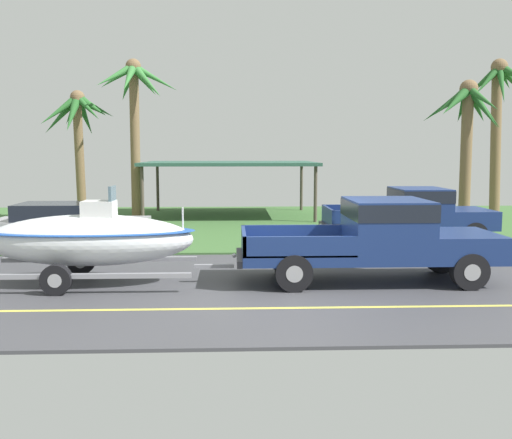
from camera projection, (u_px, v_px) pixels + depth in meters
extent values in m
cube|color=#424247|center=(291.00, 287.00, 12.78)|extent=(36.00, 8.00, 0.06)
cube|color=#3D6633|center=(264.00, 224.00, 23.69)|extent=(36.00, 14.00, 0.11)
cube|color=#DBCC4C|center=(301.00, 308.00, 10.99)|extent=(34.20, 0.12, 0.01)
cube|color=navy|center=(368.00, 254.00, 13.18)|extent=(5.78, 1.99, 0.22)
cube|color=navy|center=(459.00, 241.00, 13.23)|extent=(1.62, 1.99, 0.38)
cube|color=navy|center=(387.00, 224.00, 13.12)|extent=(1.73, 1.99, 1.15)
cube|color=black|center=(387.00, 209.00, 13.08)|extent=(1.75, 2.01, 0.38)
cube|color=#112047|center=(295.00, 249.00, 13.10)|extent=(2.43, 1.99, 0.04)
cube|color=navy|center=(291.00, 234.00, 14.02)|extent=(2.43, 0.08, 0.45)
cube|color=navy|center=(300.00, 247.00, 12.12)|extent=(2.43, 0.08, 0.45)
cube|color=navy|center=(244.00, 240.00, 13.03)|extent=(0.08, 1.99, 0.45)
cube|color=#333338|center=(239.00, 258.00, 13.07)|extent=(0.12, 1.79, 0.16)
sphere|color=#B2B2B7|center=(234.00, 256.00, 13.06)|extent=(0.10, 0.10, 0.10)
cylinder|color=black|center=(440.00, 256.00, 14.17)|extent=(0.80, 0.28, 0.80)
cylinder|color=#9E9EA3|center=(440.00, 256.00, 14.17)|extent=(0.36, 0.29, 0.36)
cylinder|color=black|center=(470.00, 271.00, 12.41)|extent=(0.80, 0.28, 0.80)
cylinder|color=#9E9EA3|center=(470.00, 271.00, 12.41)|extent=(0.36, 0.29, 0.36)
cylinder|color=black|center=(286.00, 258.00, 14.01)|extent=(0.80, 0.28, 0.80)
cylinder|color=#9E9EA3|center=(286.00, 258.00, 14.01)|extent=(0.36, 0.29, 0.36)
cylinder|color=black|center=(294.00, 273.00, 12.26)|extent=(0.80, 0.28, 0.80)
cylinder|color=#9E9EA3|center=(294.00, 273.00, 12.26)|extent=(0.36, 0.29, 0.36)
cube|color=gray|center=(214.00, 266.00, 13.07)|extent=(0.90, 0.10, 0.08)
cube|color=gray|center=(100.00, 259.00, 13.89)|extent=(4.65, 0.12, 0.10)
cube|color=gray|center=(79.00, 276.00, 12.02)|extent=(4.65, 0.12, 0.10)
cylinder|color=black|center=(81.00, 261.00, 13.94)|extent=(0.64, 0.22, 0.64)
cylinder|color=#9E9EA3|center=(81.00, 261.00, 13.94)|extent=(0.29, 0.23, 0.29)
cylinder|color=black|center=(56.00, 280.00, 11.95)|extent=(0.64, 0.22, 0.64)
cylinder|color=#9E9EA3|center=(56.00, 280.00, 11.95)|extent=(0.29, 0.23, 0.29)
ellipsoid|color=silver|center=(90.00, 240.00, 12.88)|extent=(4.62, 1.72, 1.14)
ellipsoid|color=#1E4CA5|center=(89.00, 231.00, 12.86)|extent=(4.72, 1.75, 0.12)
cube|color=silver|center=(99.00, 215.00, 12.83)|extent=(0.70, 0.60, 0.65)
cube|color=slate|center=(112.00, 194.00, 12.78)|extent=(0.06, 0.56, 0.36)
cylinder|color=silver|center=(183.00, 218.00, 12.91)|extent=(0.04, 0.04, 0.50)
cube|color=navy|center=(407.00, 224.00, 18.57)|extent=(5.25, 2.00, 0.22)
cube|color=navy|center=(466.00, 215.00, 18.61)|extent=(1.47, 2.00, 0.38)
cube|color=navy|center=(419.00, 205.00, 18.51)|extent=(1.57, 2.00, 1.06)
cube|color=black|center=(420.00, 195.00, 18.47)|extent=(1.59, 2.02, 0.38)
cube|color=#112047|center=(361.00, 221.00, 18.49)|extent=(2.20, 2.00, 0.04)
cube|color=navy|center=(354.00, 211.00, 19.42)|extent=(2.20, 0.08, 0.45)
cube|color=navy|center=(368.00, 218.00, 17.52)|extent=(2.20, 0.08, 0.45)
cube|color=navy|center=(328.00, 214.00, 18.43)|extent=(0.08, 2.00, 0.45)
cube|color=#333338|center=(325.00, 227.00, 18.47)|extent=(0.12, 1.80, 0.16)
sphere|color=#B2B2B7|center=(321.00, 225.00, 18.46)|extent=(0.10, 0.10, 0.10)
cylinder|color=black|center=(452.00, 228.00, 19.55)|extent=(0.80, 0.28, 0.80)
cylinder|color=#9E9EA3|center=(452.00, 228.00, 19.55)|extent=(0.36, 0.29, 0.36)
cylinder|color=black|center=(474.00, 235.00, 17.79)|extent=(0.80, 0.28, 0.80)
cylinder|color=#9E9EA3|center=(474.00, 235.00, 17.79)|extent=(0.36, 0.29, 0.36)
cylinder|color=black|center=(351.00, 228.00, 19.41)|extent=(0.80, 0.28, 0.80)
cylinder|color=#9E9EA3|center=(351.00, 228.00, 19.41)|extent=(0.36, 0.29, 0.36)
cylinder|color=black|center=(363.00, 236.00, 17.65)|extent=(0.80, 0.28, 0.80)
cylinder|color=#9E9EA3|center=(363.00, 236.00, 17.65)|extent=(0.36, 0.29, 0.36)
cube|color=#99999E|center=(71.00, 230.00, 17.87)|extent=(4.71, 1.86, 0.70)
cube|color=black|center=(62.00, 211.00, 17.79)|extent=(2.64, 1.71, 0.50)
cylinder|color=black|center=(128.00, 233.00, 18.80)|extent=(0.66, 0.22, 0.66)
cylinder|color=#9E9EA3|center=(128.00, 233.00, 18.80)|extent=(0.30, 0.23, 0.30)
cylinder|color=black|center=(118.00, 241.00, 17.12)|extent=(0.66, 0.22, 0.66)
cylinder|color=#9E9EA3|center=(118.00, 241.00, 17.12)|extent=(0.30, 0.23, 0.30)
cylinder|color=black|center=(28.00, 233.00, 18.67)|extent=(0.66, 0.22, 0.66)
cylinder|color=#9E9EA3|center=(28.00, 233.00, 18.67)|extent=(0.30, 0.23, 0.30)
cylinder|color=black|center=(8.00, 241.00, 16.99)|extent=(0.66, 0.22, 0.66)
cylinder|color=#9E9EA3|center=(8.00, 241.00, 16.99)|extent=(0.30, 0.23, 0.30)
cylinder|color=#4C4238|center=(301.00, 188.00, 28.68)|extent=(0.14, 0.14, 2.36)
cylinder|color=#4C4238|center=(315.00, 195.00, 23.83)|extent=(0.14, 0.14, 2.36)
cylinder|color=#4C4238|center=(158.00, 188.00, 28.39)|extent=(0.14, 0.14, 2.36)
cylinder|color=#4C4238|center=(142.00, 195.00, 23.54)|extent=(0.14, 0.14, 2.36)
cube|color=#2D5647|center=(230.00, 163.00, 25.97)|extent=(7.60, 5.39, 0.14)
cylinder|color=brown|center=(496.00, 144.00, 24.90)|extent=(0.44, 0.83, 6.55)
cone|color=#286028|center=(505.00, 78.00, 25.02)|extent=(1.23, 1.20, 1.07)
cone|color=#286028|center=(487.00, 79.00, 25.36)|extent=(0.67, 1.81, 1.11)
cone|color=#286028|center=(483.00, 81.00, 24.74)|extent=(1.48, 0.73, 1.36)
cone|color=#286028|center=(487.00, 81.00, 24.20)|extent=(1.67, 1.14, 1.53)
cone|color=#286028|center=(502.00, 84.00, 24.01)|extent=(0.66, 1.53, 1.80)
sphere|color=brown|center=(499.00, 67.00, 24.52)|extent=(0.70, 0.70, 0.70)
cylinder|color=brown|center=(80.00, 160.00, 24.42)|extent=(0.38, 0.67, 5.22)
cone|color=#286028|center=(92.00, 106.00, 24.07)|extent=(1.52, 0.70, 1.13)
cone|color=#286028|center=(96.00, 107.00, 24.63)|extent=(1.57, 1.22, 1.02)
cone|color=#286028|center=(85.00, 116.00, 24.85)|extent=(0.69, 1.66, 1.75)
cone|color=#286028|center=(72.00, 111.00, 24.74)|extent=(1.17, 1.46, 1.29)
cone|color=#286028|center=(61.00, 115.00, 24.07)|extent=(1.66, 0.62, 1.74)
cone|color=#286028|center=(59.00, 111.00, 23.67)|extent=(1.65, 1.41, 1.44)
cone|color=#286028|center=(72.00, 114.00, 23.57)|extent=(0.60, 1.64, 1.72)
cone|color=#286028|center=(88.00, 108.00, 23.70)|extent=(1.43, 1.33, 1.22)
sphere|color=brown|center=(77.00, 97.00, 24.12)|extent=(0.60, 0.60, 0.60)
cylinder|color=brown|center=(466.00, 160.00, 21.91)|extent=(0.42, 0.49, 5.30)
cone|color=#286028|center=(484.00, 108.00, 21.61)|extent=(1.47, 0.57, 1.66)
cone|color=#286028|center=(476.00, 105.00, 22.02)|extent=(1.41, 1.19, 1.47)
cone|color=#286028|center=(463.00, 106.00, 22.10)|extent=(0.48, 1.22, 1.43)
cone|color=#286028|center=(445.00, 106.00, 22.27)|extent=(1.63, 1.61, 1.41)
cone|color=#286028|center=(452.00, 101.00, 21.66)|extent=(1.48, 0.46, 1.25)
cone|color=#286028|center=(456.00, 101.00, 21.18)|extent=(1.73, 1.41, 1.37)
cone|color=#286028|center=(483.00, 99.00, 20.75)|extent=(0.65, 2.04, 1.20)
cone|color=#286028|center=(483.00, 108.00, 21.35)|extent=(1.27, 1.14, 1.68)
sphere|color=brown|center=(469.00, 89.00, 21.60)|extent=(0.68, 0.68, 0.68)
cylinder|color=brown|center=(135.00, 145.00, 24.59)|extent=(0.40, 0.52, 6.52)
cone|color=#387A38|center=(155.00, 78.00, 24.21)|extent=(2.03, 0.53, 1.30)
cone|color=#387A38|center=(145.00, 81.00, 24.60)|extent=(1.34, 1.17, 1.41)
cone|color=#387A38|center=(135.00, 81.00, 24.73)|extent=(0.39, 1.21, 1.31)
cone|color=#387A38|center=(128.00, 84.00, 24.74)|extent=(1.21, 1.46, 1.60)
cone|color=#387A38|center=(117.00, 77.00, 24.26)|extent=(1.58, 0.40, 1.16)
cone|color=#387A38|center=(115.00, 76.00, 23.66)|extent=(1.67, 1.53, 1.24)
cone|color=#387A38|center=(129.00, 78.00, 23.47)|extent=(0.54, 1.88, 1.47)
cone|color=#387A38|center=(147.00, 81.00, 23.90)|extent=(1.67, 1.32, 1.62)
sphere|color=brown|center=(133.00, 66.00, 24.21)|extent=(0.64, 0.64, 0.64)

